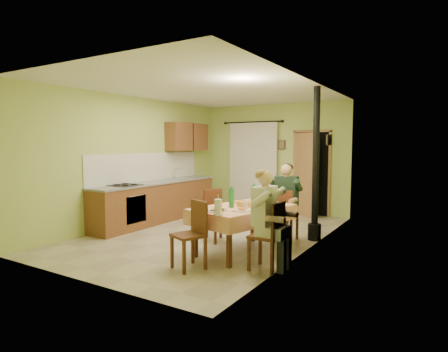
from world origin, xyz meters
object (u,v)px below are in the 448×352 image
Objects in this scene: dining_table at (242,230)px; man_right at (266,208)px; chair_far at (285,225)px; chair_right at (267,250)px; man_far at (286,193)px; chair_near at (189,248)px; chair_left at (218,225)px; stove_flue at (315,185)px.

man_right is at bearing -26.30° from dining_table.
chair_right is (0.40, -1.66, 0.00)m from chair_far.
man_far is (0.30, 1.11, 0.50)m from dining_table.
chair_near is 1.57m from chair_left.
man_right is (0.38, -1.67, 0.00)m from man_far.
man_far is 1.72m from man_right.
chair_right reaches higher than chair_far.
stove_flue is (0.06, 1.97, 0.15)m from man_right.
chair_far reaches higher than dining_table.
chair_right is at bearing -78.43° from man_far.
man_right is at bearing -78.88° from man_far.
man_far is 0.50× the size of stove_flue.
chair_near is (-0.27, -1.07, -0.09)m from dining_table.
chair_near is 2.78m from stove_flue.
chair_far is at bearing -145.18° from stove_flue.
chair_far is at bearing 148.25° from chair_left.
stove_flue reaches higher than chair_left.
chair_right is 1.03× the size of chair_left.
chair_right is at bearing -78.34° from chair_far.
man_far reaches higher than dining_table.
chair_near is 0.69× the size of man_right.
chair_left is 0.34× the size of stove_flue.
man_far reaches higher than chair_far.
chair_far is at bearing -90.00° from man_far.
chair_far is 1.24m from chair_left.
chair_left is 0.68× the size of man_far.
chair_near is (-0.57, -2.17, 0.00)m from chair_far.
dining_table is 1.33× the size of man_right.
chair_near is 0.69× the size of man_far.
chair_right is 1.74m from chair_left.
man_right is (1.42, -0.98, 0.59)m from chair_left.
chair_far is 1.80m from man_right.
man_right reaches higher than chair_right.
chair_right is 0.35× the size of stove_flue.
chair_near is at bearing 118.93° from man_right.
stove_flue is at bearing -1.21° from man_right.
stove_flue is at bearing -89.57° from chair_near.
stove_flue is (0.45, 0.30, 0.15)m from man_far.
man_right is (0.95, 0.51, 0.59)m from chair_near.
chair_left reaches higher than dining_table.
stove_flue is (0.05, 1.97, 0.73)m from chair_right.
stove_flue reaches higher than dining_table.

